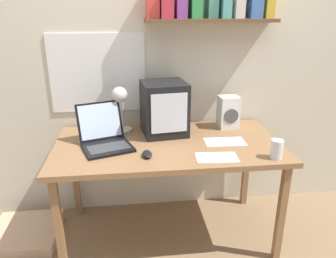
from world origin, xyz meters
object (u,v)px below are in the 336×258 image
computer_mouse (147,154)px  open_notebook (225,142)px  corner_desk (168,151)px  desk_lamp (120,101)px  laptop (104,136)px  floor_cushion (26,234)px  printed_handout (217,158)px  space_heater (228,112)px  juice_glass (277,150)px  crt_monitor (164,108)px

computer_mouse → open_notebook: bearing=17.4°
corner_desk → desk_lamp: bearing=144.8°
laptop → desk_lamp: desk_lamp is taller
computer_mouse → floor_cushion: computer_mouse is taller
laptop → printed_handout: laptop is taller
corner_desk → open_notebook: bearing=-4.6°
corner_desk → space_heater: size_ratio=6.31×
computer_mouse → printed_handout: computer_mouse is taller
desk_lamp → laptop: bearing=-105.6°
corner_desk → laptop: bearing=177.9°
corner_desk → juice_glass: 0.71m
crt_monitor → laptop: (-0.42, -0.17, -0.12)m
corner_desk → juice_glass: bearing=-26.6°
juice_glass → open_notebook: 0.37m
corner_desk → open_notebook: 0.39m
crt_monitor → computer_mouse: crt_monitor is taller
desk_lamp → open_notebook: (0.70, -0.25, -0.24)m
corner_desk → desk_lamp: (-0.31, 0.22, 0.30)m
desk_lamp → open_notebook: bearing=-7.1°
juice_glass → computer_mouse: (-0.77, 0.11, -0.04)m
corner_desk → space_heater: space_heater is taller
crt_monitor → printed_handout: 0.56m
crt_monitor → juice_glass: 0.81m
corner_desk → laptop: (-0.42, 0.02, 0.13)m
laptop → juice_glass: bearing=-36.1°
crt_monitor → space_heater: bearing=0.7°
laptop → open_notebook: laptop is taller
space_heater → printed_handout: size_ratio=0.92×
space_heater → floor_cushion: space_heater is taller
corner_desk → floor_cushion: (-1.04, 0.06, -0.64)m
space_heater → open_notebook: 0.32m
computer_mouse → printed_handout: bearing=-9.1°
desk_lamp → computer_mouse: (0.16, -0.42, -0.23)m
open_notebook → space_heater: bearing=70.5°
juice_glass → space_heater: size_ratio=0.49×
juice_glass → open_notebook: (-0.24, 0.28, -0.05)m
printed_handout → open_notebook: bearing=63.6°
laptop → floor_cushion: bearing=156.9°
corner_desk → computer_mouse: bearing=-127.4°
printed_handout → juice_glass: bearing=-7.3°
printed_handout → open_notebook: same height
corner_desk → printed_handout: 0.38m
juice_glass → printed_handout: bearing=172.7°
desk_lamp → computer_mouse: size_ratio=3.23×
space_heater → open_notebook: bearing=-113.6°
open_notebook → floor_cushion: (-1.43, 0.09, -0.70)m
crt_monitor → desk_lamp: 0.31m
juice_glass → space_heater: (-0.14, 0.57, 0.07)m
corner_desk → laptop: size_ratio=3.60×
space_heater → open_notebook: (-0.10, -0.28, -0.12)m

